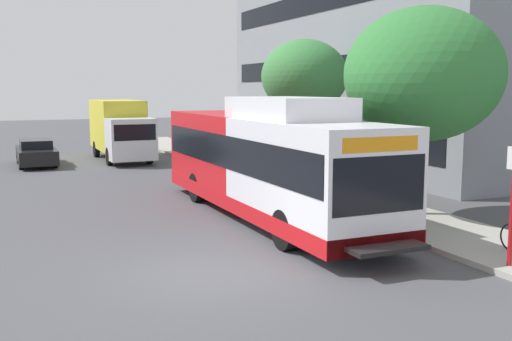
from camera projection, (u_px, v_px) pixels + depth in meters
ground_plane at (127, 206)px, 19.73m from camera, size 120.00×120.00×0.00m
sidewalk_curb at (339, 199)px, 20.72m from camera, size 3.00×56.00×0.14m
transit_bus at (267, 162)px, 17.78m from camera, size 2.58×12.25×3.65m
street_tree_near_stop at (423, 75)px, 17.36m from camera, size 4.63×4.63×6.12m
street_tree_mid_block at (304, 77)px, 24.58m from camera, size 3.59×3.59×5.78m
parked_car_far_lane at (36, 153)px, 30.16m from camera, size 1.80×4.50×1.33m
box_truck_background at (120, 128)px, 32.48m from camera, size 2.32×7.01×3.25m
lattice_comm_tower at (267, 29)px, 48.66m from camera, size 1.10×1.10×26.51m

